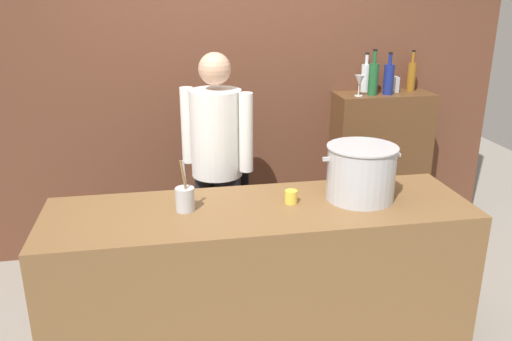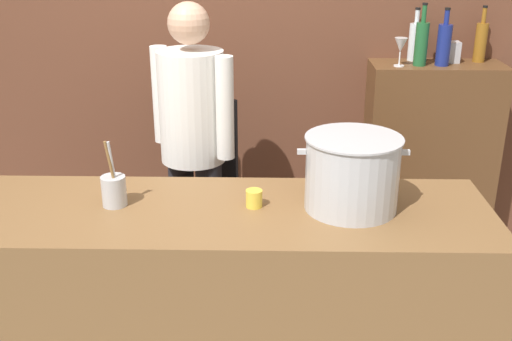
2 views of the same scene
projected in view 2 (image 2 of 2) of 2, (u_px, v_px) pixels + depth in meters
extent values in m
cube|color=brown|center=(229.00, 16.00, 3.67)|extent=(4.40, 0.10, 3.00)
cube|color=brown|center=(213.00, 301.00, 2.76)|extent=(2.36, 0.70, 0.90)
cube|color=brown|center=(427.00, 167.00, 3.77)|extent=(0.76, 0.32, 1.26)
cylinder|color=black|center=(210.00, 234.00, 3.41)|extent=(0.14, 0.14, 0.84)
cylinder|color=black|center=(183.00, 225.00, 3.52)|extent=(0.14, 0.14, 0.84)
cylinder|color=white|center=(192.00, 107.00, 3.20)|extent=(0.34, 0.34, 0.58)
cube|color=black|center=(215.00, 142.00, 3.42)|extent=(0.26, 0.19, 0.52)
cylinder|color=white|center=(225.00, 108.00, 3.07)|extent=(0.09, 0.09, 0.52)
cylinder|color=white|center=(161.00, 95.00, 3.31)|extent=(0.09, 0.09, 0.52)
sphere|color=tan|center=(189.00, 23.00, 3.04)|extent=(0.21, 0.21, 0.21)
cylinder|color=#B7BABF|center=(352.00, 174.00, 2.55)|extent=(0.38, 0.38, 0.30)
cylinder|color=#B7BABF|center=(354.00, 138.00, 2.49)|extent=(0.40, 0.40, 0.01)
cube|color=#B7BABF|center=(302.00, 151.00, 2.52)|extent=(0.04, 0.02, 0.02)
cube|color=#B7BABF|center=(405.00, 152.00, 2.51)|extent=(0.04, 0.02, 0.02)
cylinder|color=#B7BABF|center=(114.00, 191.00, 2.60)|extent=(0.10, 0.10, 0.13)
cylinder|color=#B7BABF|center=(113.00, 171.00, 2.57)|extent=(0.03, 0.04, 0.27)
cylinder|color=olive|center=(112.00, 172.00, 2.56)|extent=(0.05, 0.02, 0.27)
cylinder|color=yellow|center=(254.00, 198.00, 2.60)|extent=(0.07, 0.07, 0.07)
cylinder|color=#1E592D|center=(421.00, 44.00, 3.46)|extent=(0.07, 0.07, 0.24)
cylinder|color=#1E592D|center=(424.00, 14.00, 3.39)|extent=(0.03, 0.03, 0.09)
cylinder|color=black|center=(425.00, 4.00, 3.37)|extent=(0.03, 0.03, 0.01)
cylinder|color=silver|center=(415.00, 42.00, 3.59)|extent=(0.07, 0.07, 0.21)
cylinder|color=silver|center=(417.00, 17.00, 3.54)|extent=(0.03, 0.03, 0.08)
cylinder|color=black|center=(418.00, 9.00, 3.52)|extent=(0.03, 0.03, 0.01)
cylinder|color=#8C5919|center=(481.00, 43.00, 3.55)|extent=(0.07, 0.07, 0.22)
cylinder|color=#8C5919|center=(484.00, 15.00, 3.50)|extent=(0.02, 0.02, 0.09)
cylinder|color=black|center=(485.00, 7.00, 3.48)|extent=(0.03, 0.03, 0.01)
cylinder|color=navy|center=(444.00, 45.00, 3.46)|extent=(0.08, 0.08, 0.23)
cylinder|color=navy|center=(447.00, 17.00, 3.40)|extent=(0.03, 0.03, 0.08)
cylinder|color=black|center=(448.00, 9.00, 3.38)|extent=(0.03, 0.03, 0.01)
cylinder|color=silver|center=(399.00, 66.00, 3.48)|extent=(0.06, 0.06, 0.01)
cylinder|color=silver|center=(400.00, 59.00, 3.46)|extent=(0.01, 0.01, 0.07)
cone|color=silver|center=(401.00, 45.00, 3.44)|extent=(0.07, 0.07, 0.08)
cube|color=#B2B2B7|center=(452.00, 52.00, 3.56)|extent=(0.08, 0.08, 0.12)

